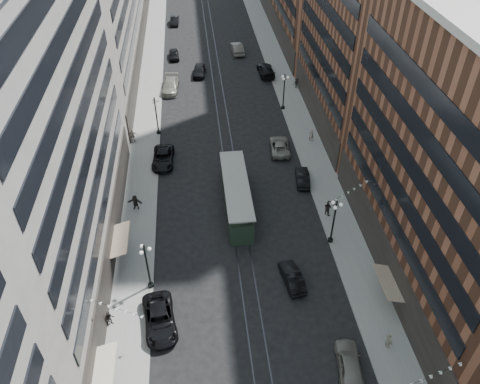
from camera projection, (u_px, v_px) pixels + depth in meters
name	position (u px, v px, depth m)	size (l,w,h in m)	color
ground	(222.00, 112.00, 69.63)	(220.00, 220.00, 0.00)	black
sidewalk_west	(150.00, 85.00, 76.34)	(4.00, 180.00, 0.15)	gray
sidewalk_east	(283.00, 79.00, 78.16)	(4.00, 180.00, 0.15)	gray
rail_west	(213.00, 82.00, 77.23)	(0.12, 180.00, 0.02)	#2D2D33
rail_east	(221.00, 82.00, 77.35)	(0.12, 180.00, 0.02)	#2D2D33
building_west_mid	(38.00, 139.00, 38.61)	(8.00, 36.00, 28.00)	#ACA698
building_east_mid	(452.00, 168.00, 38.85)	(8.00, 30.00, 24.00)	brown
lamppost_sw_far	(147.00, 265.00, 42.36)	(1.03, 1.14, 5.52)	black
lamppost_sw_mid	(156.00, 115.00, 63.07)	(1.03, 1.14, 5.52)	black
lamppost_se_far	(334.00, 220.00, 46.94)	(1.03, 1.14, 5.52)	black
lamppost_se_mid	(284.00, 91.00, 68.42)	(1.03, 1.14, 5.52)	black
streetcar	(236.00, 196.00, 52.19)	(2.74, 12.38, 3.42)	#203324
car_2	(160.00, 319.00, 40.59)	(2.67, 5.79, 1.61)	black
car_4	(349.00, 364.00, 37.35)	(1.89, 4.70, 1.60)	slate
pedestrian_2	(110.00, 319.00, 40.45)	(0.79, 0.43, 1.62)	black
pedestrian_4	(389.00, 341.00, 38.77)	(0.96, 0.44, 1.64)	beige
car_7	(163.00, 158.00, 59.30)	(2.58, 5.60, 1.56)	black
car_8	(170.00, 85.00, 74.48)	(2.48, 6.10, 1.77)	gray
car_9	(174.00, 55.00, 84.16)	(1.71, 4.24, 1.45)	black
car_10	(303.00, 177.00, 56.30)	(1.50, 4.31, 1.42)	black
car_11	(280.00, 146.00, 61.44)	(2.46, 5.34, 1.48)	gray
car_12	(266.00, 70.00, 78.92)	(2.41, 5.93, 1.72)	black
car_13	(199.00, 71.00, 78.82)	(1.93, 4.80, 1.63)	black
car_14	(237.00, 48.00, 85.91)	(1.89, 5.43, 1.79)	#646259
pedestrian_5	(135.00, 202.00, 52.19)	(1.71, 0.49, 1.85)	black
pedestrian_6	(133.00, 136.00, 62.67)	(1.14, 0.52, 1.94)	#A09385
pedestrian_7	(328.00, 208.00, 51.46)	(0.92, 0.51, 1.89)	black
pedestrian_8	(311.00, 134.00, 62.88)	(0.71, 0.46, 1.94)	#9F9183
pedestrian_9	(296.00, 83.00, 74.92)	(1.06, 0.44, 1.64)	black
car_extra_0	(292.00, 277.00, 44.33)	(1.53, 4.39, 1.45)	black
car_extra_1	(175.00, 20.00, 97.48)	(1.63, 4.67, 1.54)	black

